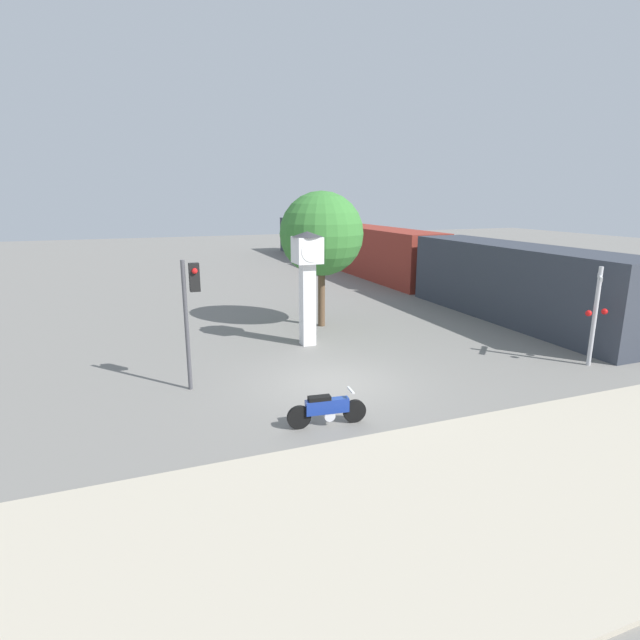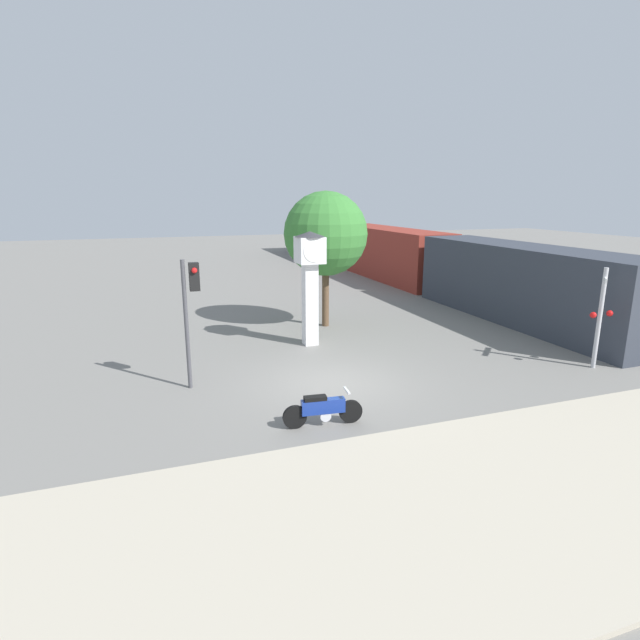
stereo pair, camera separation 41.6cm
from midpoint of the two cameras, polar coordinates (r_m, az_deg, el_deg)
name	(u,v)px [view 2 (the right image)]	position (r m, az deg, el deg)	size (l,w,h in m)	color
ground_plane	(334,384)	(15.20, 2.37, -7.31)	(120.00, 120.00, 0.00)	slate
sidewalk_strip	(462,505)	(10.07, 17.12, -19.55)	(36.00, 6.00, 0.10)	#B2A893
motorcycle	(323,409)	(12.43, 1.30, -10.17)	(2.01, 0.45, 0.89)	black
clock_tower	(310,270)	(18.53, -0.52, 5.69)	(1.15, 1.15, 4.28)	white
freight_train	(389,253)	(35.05, 8.19, 7.56)	(2.80, 39.26, 3.40)	#333842
traffic_light	(190,301)	(14.62, -13.81, 2.18)	(0.50, 0.35, 3.80)	#47474C
railroad_crossing_signal	(600,314)	(18.54, 29.96, 0.60)	(0.90, 0.82, 3.33)	#B7B7BC
street_tree	(326,234)	(21.21, 1.22, 9.79)	(3.52, 3.52, 5.75)	brown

